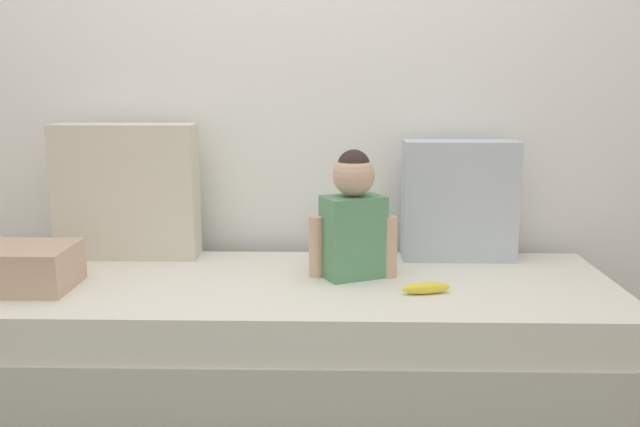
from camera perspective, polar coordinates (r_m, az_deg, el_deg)
The scene contains 8 objects.
ground_plane at distance 2.69m, azimuth -2.62°, elevation -13.49°, with size 12.00×12.00×0.00m, color brown.
back_wall at distance 3.01m, azimuth -2.07°, elevation 10.78°, with size 5.64×0.10×2.20m, color white.
couch at distance 2.62m, azimuth -2.66°, elevation -9.66°, with size 2.44×0.87×0.39m.
throw_pillow_left at distance 2.94m, azimuth -15.47°, elevation 1.75°, with size 0.57×0.16×0.54m, color beige.
throw_pillow_right at distance 2.86m, azimuth 11.27°, elevation 1.05°, with size 0.45×0.16×0.48m, color #B2BCC6.
toddler at distance 2.55m, azimuth 2.72°, elevation -0.27°, with size 0.33×0.22×0.47m.
banana at distance 2.42m, azimuth 8.62°, elevation -6.03°, with size 0.17×0.04×0.04m, color yellow.
folded_blanket at distance 2.67m, azimuth -23.57°, elevation -4.04°, with size 0.40×0.28×0.15m, color tan.
Camera 1 is at (0.18, -2.44, 1.12)m, focal length 39.29 mm.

